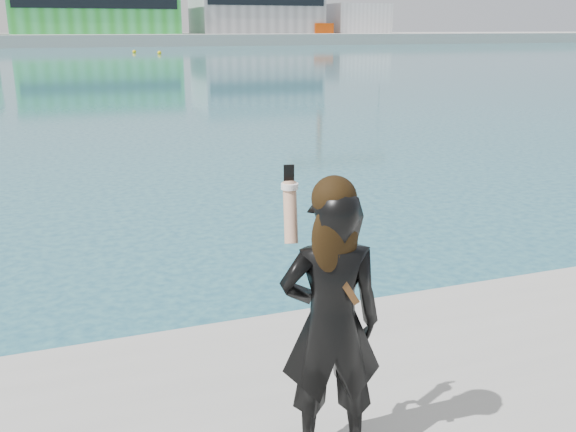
# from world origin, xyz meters

# --- Properties ---
(far_quay) EXTENTS (320.00, 40.00, 2.00)m
(far_quay) POSITION_xyz_m (0.00, 130.00, 1.00)
(far_quay) COLOR #9E9E99
(far_quay) RESTS_ON ground
(warehouse_green) EXTENTS (30.60, 16.36, 10.50)m
(warehouse_green) POSITION_xyz_m (8.00, 127.98, 7.26)
(warehouse_green) COLOR green
(warehouse_green) RESTS_ON far_quay
(warehouse_grey_right) EXTENTS (25.50, 15.35, 12.50)m
(warehouse_grey_right) POSITION_xyz_m (40.00, 127.98, 8.26)
(warehouse_grey_right) COLOR gray
(warehouse_grey_right) RESTS_ON far_quay
(ancillary_shed) EXTENTS (12.00, 10.00, 6.00)m
(ancillary_shed) POSITION_xyz_m (62.00, 126.00, 5.00)
(ancillary_shed) COLOR silver
(ancillary_shed) RESTS_ON far_quay
(flagpole_right) EXTENTS (1.28, 0.16, 8.00)m
(flagpole_right) POSITION_xyz_m (22.09, 121.00, 6.54)
(flagpole_right) COLOR silver
(flagpole_right) RESTS_ON far_quay
(buoy_near) EXTENTS (0.50, 0.50, 0.50)m
(buoy_near) POSITION_xyz_m (9.42, 83.62, 0.00)
(buoy_near) COLOR yellow
(buoy_near) RESTS_ON ground
(buoy_extra) EXTENTS (0.50, 0.50, 0.50)m
(buoy_extra) POSITION_xyz_m (11.90, 78.91, 0.00)
(buoy_extra) COLOR yellow
(buoy_extra) RESTS_ON ground
(woman) EXTENTS (0.66, 0.51, 1.68)m
(woman) POSITION_xyz_m (-0.11, -0.86, 1.65)
(woman) COLOR black
(woman) RESTS_ON near_quay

